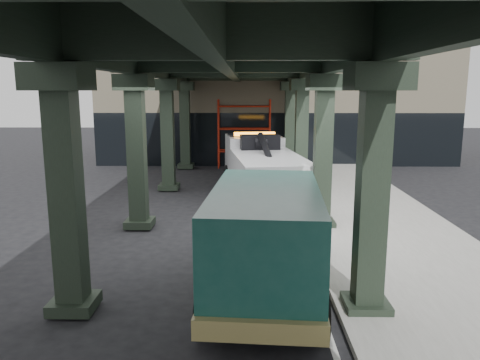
{
  "coord_description": "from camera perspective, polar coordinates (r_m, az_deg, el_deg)",
  "views": [
    {
      "loc": [
        0.15,
        -12.94,
        4.5
      ],
      "look_at": [
        -0.06,
        1.67,
        1.7
      ],
      "focal_mm": 35.0,
      "sensor_mm": 36.0,
      "label": 1
    }
  ],
  "objects": [
    {
      "name": "viaduct",
      "position": [
        14.98,
        -1.33,
        14.53
      ],
      "size": [
        7.4,
        32.0,
        6.4
      ],
      "color": "black",
      "rests_on": "ground"
    },
    {
      "name": "towed_van",
      "position": [
        10.43,
        3.18,
        -6.87
      ],
      "size": [
        2.82,
        6.25,
        2.47
      ],
      "rotation": [
        0.0,
        0.0,
        -0.07
      ],
      "color": "#124139",
      "rests_on": "ground"
    },
    {
      "name": "lane_stripe",
      "position": [
        15.68,
        6.49,
        -5.88
      ],
      "size": [
        0.12,
        38.0,
        0.01
      ],
      "primitive_type": "cube",
      "color": "silver",
      "rests_on": "ground"
    },
    {
      "name": "ground",
      "position": [
        13.7,
        0.14,
        -8.33
      ],
      "size": [
        90.0,
        90.0,
        0.0
      ],
      "primitive_type": "plane",
      "color": "black",
      "rests_on": "ground"
    },
    {
      "name": "scaffolding",
      "position": [
        27.69,
        0.51,
        5.89
      ],
      "size": [
        3.08,
        0.88,
        4.0
      ],
      "color": "#AC1F0D",
      "rests_on": "ground"
    },
    {
      "name": "tow_truck",
      "position": [
        19.36,
        2.59,
        1.54
      ],
      "size": [
        3.46,
        8.8,
        2.81
      ],
      "rotation": [
        0.0,
        0.0,
        0.14
      ],
      "color": "black",
      "rests_on": "ground"
    },
    {
      "name": "building",
      "position": [
        32.99,
        4.1,
        9.95
      ],
      "size": [
        22.0,
        10.0,
        8.0
      ],
      "primitive_type": "cube",
      "color": "#C6B793",
      "rests_on": "ground"
    },
    {
      "name": "sidewalk",
      "position": [
        16.18,
        16.46,
        -5.48
      ],
      "size": [
        5.0,
        40.0,
        0.15
      ],
      "primitive_type": "cube",
      "color": "gray",
      "rests_on": "ground"
    }
  ]
}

